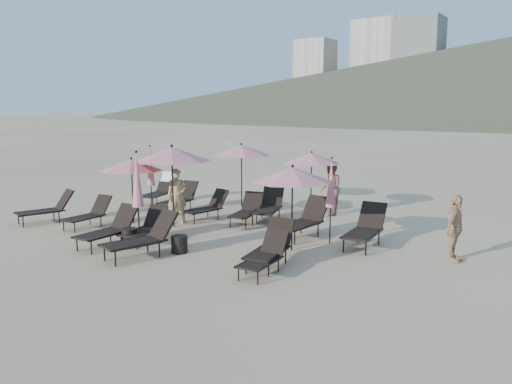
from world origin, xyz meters
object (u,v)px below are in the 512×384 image
Objects in this scene: lounger_3 at (143,237)px; lounger_4 at (271,246)px; lounger_8 at (247,210)px; lounger_9 at (268,205)px; beachgoer_b at (330,189)px; lounger_6 at (160,189)px; umbrella_open_0 at (131,165)px; lounger_10 at (304,219)px; beachgoer_c at (455,228)px; umbrella_open_3 at (241,150)px; umbrella_closed_1 at (331,184)px; lounger_5 at (264,256)px; lounger_0 at (47,208)px; lounger_12 at (109,228)px; umbrella_closed_0 at (137,180)px; umbrella_closed_2 at (150,167)px; umbrella_open_4 at (312,158)px; beachgoer_a at (177,196)px; umbrella_open_2 at (292,175)px; lounger_1 at (89,213)px; side_table_0 at (129,237)px; lounger_13 at (207,206)px; lounger_11 at (365,228)px; lounger_7 at (180,198)px; lounger_2 at (146,226)px; umbrella_open_1 at (172,154)px.

lounger_3 is 3.15m from lounger_4.
lounger_9 is at bearing 49.51° from lounger_8.
beachgoer_b reaches higher than lounger_3.
umbrella_open_0 reaches higher than lounger_6.
lounger_10 is 1.20× the size of beachgoer_c.
umbrella_open_0 is 4.41m from umbrella_open_3.
lounger_4 is at bearing -96.18° from umbrella_closed_1.
lounger_4 reaches higher than lounger_5.
lounger_5 is at bearing 14.79° from lounger_0.
lounger_12 is (3.35, -5.14, -0.07)m from lounger_6.
lounger_4 is at bearing -75.15° from lounger_9.
umbrella_closed_0 reaches higher than umbrella_closed_1.
umbrella_closed_2 reaches higher than umbrella_open_0.
umbrella_open_4 is 1.19× the size of beachgoer_b.
umbrella_open_4 is 4.75m from beachgoer_a.
umbrella_open_2 reaches higher than lounger_5.
side_table_0 is (2.71, -0.80, -0.18)m from lounger_1.
lounger_8 is at bearing 104.80° from lounger_3.
umbrella_closed_1 reaches higher than lounger_9.
lounger_6 reaches higher than lounger_12.
beachgoer_a is (1.87, 1.90, 0.44)m from lounger_1.
lounger_10 is at bearing -49.95° from lounger_9.
lounger_5 is 5.73m from lounger_13.
umbrella_closed_1 is at bearing 1.05° from umbrella_closed_2.
umbrella_closed_1 reaches higher than lounger_0.
lounger_10 is 1.79m from lounger_11.
lounger_11 is at bearing 9.49° from beachgoer_b.
umbrella_open_2 is 3.93m from umbrella_closed_0.
umbrella_open_3 is 0.93× the size of umbrella_closed_0.
lounger_0 is 1.15× the size of lounger_1.
lounger_6 is at bearing 150.85° from lounger_7.
lounger_13 is 0.93× the size of beachgoer_b.
lounger_3 is at bearing -74.14° from umbrella_open_3.
lounger_6 is at bearing 153.36° from lounger_8.
lounger_11 is 0.86× the size of umbrella_open_2.
lounger_9 is 5.20m from lounger_12.
beachgoer_b is (2.53, 5.98, 0.48)m from lounger_2.
umbrella_open_2 is at bearing -62.47° from beachgoer_a.
umbrella_open_4 reaches higher than side_table_0.
lounger_8 is (0.94, 3.35, 0.01)m from lounger_2.
lounger_10 reaches higher than lounger_0.
lounger_10 is (2.26, 3.91, 0.01)m from lounger_3.
beachgoer_a reaches higher than lounger_10.
lounger_3 is at bearing -57.59° from lounger_2.
umbrella_closed_2 reaches higher than umbrella_closed_1.
lounger_12 is 4.99m from umbrella_open_2.
side_table_0 is (4.35, -0.48, -0.22)m from lounger_0.
umbrella_open_1 reaches higher than lounger_1.
lounger_10 is 1.09× the size of lounger_12.
lounger_3 is 5.68m from lounger_11.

